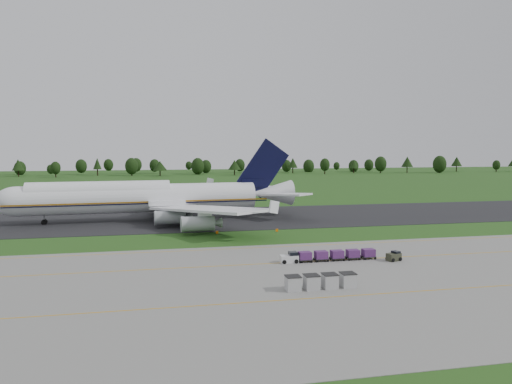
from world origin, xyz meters
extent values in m
plane|color=#204715|center=(0.00, 0.00, 0.00)|extent=(600.00, 600.00, 0.00)
cube|color=slate|center=(0.00, -34.00, 0.03)|extent=(300.00, 52.00, 0.06)
cube|color=black|center=(0.00, 28.00, 0.04)|extent=(300.00, 40.00, 0.08)
cube|color=#C48A0B|center=(0.00, -22.00, 0.07)|extent=(300.00, 0.25, 0.01)
cube|color=#C48A0B|center=(0.00, -40.00, 0.07)|extent=(300.00, 0.20, 0.01)
cube|color=#C48A0B|center=(0.00, -10.00, 0.07)|extent=(120.00, 0.20, 0.01)
cylinder|color=black|center=(-95.54, 225.62, 1.87)|extent=(0.70, 0.70, 3.73)
cone|color=#1F3813|center=(-95.54, 225.62, 7.05)|extent=(7.05, 7.05, 6.64)
cylinder|color=black|center=(-72.52, 213.65, 1.81)|extent=(0.70, 0.70, 3.61)
sphere|color=#1F3813|center=(-72.52, 213.65, 5.52)|extent=(5.74, 5.74, 5.74)
cylinder|color=black|center=(-50.45, 226.50, 1.98)|extent=(0.70, 0.70, 3.95)
cone|color=#1F3813|center=(-50.45, 226.50, 7.47)|extent=(5.15, 5.15, 7.03)
cylinder|color=black|center=(-29.81, 222.48, 1.92)|extent=(0.70, 0.70, 3.83)
sphere|color=#1F3813|center=(-29.81, 222.48, 5.86)|extent=(7.94, 7.94, 7.94)
cylinder|color=black|center=(-12.74, 215.74, 1.65)|extent=(0.70, 0.70, 3.30)
cone|color=#1F3813|center=(-12.74, 215.74, 6.23)|extent=(8.78, 8.78, 5.86)
cylinder|color=black|center=(11.39, 227.56, 1.74)|extent=(0.70, 0.70, 3.48)
sphere|color=#1F3813|center=(11.39, 227.56, 5.32)|extent=(8.24, 8.24, 8.24)
cylinder|color=black|center=(33.31, 215.10, 1.70)|extent=(0.70, 0.70, 3.40)
cone|color=#1F3813|center=(33.31, 215.10, 6.42)|extent=(7.98, 7.98, 6.04)
cylinder|color=black|center=(50.43, 227.92, 1.44)|extent=(0.70, 0.70, 2.88)
sphere|color=#1F3813|center=(50.43, 227.92, 4.40)|extent=(6.53, 6.53, 6.53)
cylinder|color=black|center=(75.11, 227.67, 1.86)|extent=(0.70, 0.70, 3.72)
cone|color=#1F3813|center=(75.11, 227.67, 7.03)|extent=(6.46, 6.46, 6.62)
cylinder|color=black|center=(93.03, 214.68, 2.01)|extent=(0.70, 0.70, 4.01)
sphere|color=#1F3813|center=(93.03, 214.68, 6.13)|extent=(6.42, 6.42, 6.42)
cylinder|color=black|center=(116.66, 222.71, 1.64)|extent=(0.70, 0.70, 3.28)
cone|color=#1F3813|center=(116.66, 222.71, 6.20)|extent=(6.39, 6.39, 5.83)
cylinder|color=black|center=(134.67, 219.41, 2.01)|extent=(0.70, 0.70, 4.03)
sphere|color=#1F3813|center=(134.67, 219.41, 6.15)|extent=(7.96, 7.96, 7.96)
cylinder|color=black|center=(153.43, 217.56, 2.01)|extent=(0.70, 0.70, 4.03)
cone|color=#1F3813|center=(153.43, 217.56, 7.61)|extent=(7.88, 7.88, 7.16)
cylinder|color=black|center=(174.74, 212.32, 1.94)|extent=(0.70, 0.70, 3.88)
sphere|color=#1F3813|center=(174.74, 212.32, 5.93)|extent=(8.97, 8.97, 8.97)
cylinder|color=black|center=(197.72, 227.22, 1.93)|extent=(0.70, 0.70, 3.86)
cone|color=#1F3813|center=(197.72, 227.22, 7.28)|extent=(7.54, 7.54, 6.85)
cylinder|color=black|center=(220.82, 214.75, 1.63)|extent=(0.70, 0.70, 3.26)
sphere|color=#1F3813|center=(220.82, 214.75, 4.98)|extent=(5.26, 5.26, 5.26)
cylinder|color=white|center=(-20.95, 27.08, 5.47)|extent=(55.00, 9.81, 6.79)
cylinder|color=white|center=(-30.37, 26.55, 7.07)|extent=(32.32, 7.07, 5.30)
sphere|color=white|center=(-48.27, 25.56, 5.47)|extent=(6.79, 6.79, 6.79)
cone|color=white|center=(11.54, 28.88, 5.94)|extent=(10.72, 7.02, 6.45)
cube|color=#B4751B|center=(-20.76, 23.67, 4.91)|extent=(60.28, 3.40, 0.33)
cube|color=white|center=(-7.29, 9.79, 4.62)|extent=(23.87, 32.60, 0.52)
cube|color=white|center=(-9.28, 45.77, 4.62)|extent=(21.13, 33.22, 0.52)
cylinder|color=#95989D|center=(-14.70, 15.52, 2.26)|extent=(6.76, 3.38, 3.02)
cylinder|color=#95989D|center=(-9.58, 5.41, 2.26)|extent=(6.76, 3.38, 3.02)
cylinder|color=#95989D|center=(-16.01, 39.26, 2.26)|extent=(6.76, 3.38, 3.02)
cylinder|color=#95989D|center=(-12.05, 49.87, 2.26)|extent=(6.76, 3.38, 3.02)
cube|color=black|center=(9.20, 28.75, 12.29)|extent=(13.76, 1.28, 15.15)
cube|color=white|center=(13.34, 21.90, 6.23)|extent=(11.30, 13.01, 0.42)
cube|color=white|center=(12.56, 36.02, 6.23)|extent=(10.46, 13.24, 0.42)
cylinder|color=slate|center=(-42.62, 25.88, 1.04)|extent=(0.34, 0.34, 2.08)
cylinder|color=black|center=(-42.62, 25.88, 0.61)|extent=(1.27, 0.92, 1.23)
cylinder|color=slate|center=(-15.07, 23.15, 1.04)|extent=(0.34, 0.34, 2.08)
cylinder|color=black|center=(-15.07, 23.15, 0.61)|extent=(1.27, 0.92, 1.23)
cylinder|color=slate|center=(-15.54, 31.63, 1.04)|extent=(0.34, 0.34, 2.08)
cylinder|color=black|center=(-15.54, 31.63, 0.61)|extent=(1.27, 0.92, 1.23)
cube|color=silver|center=(1.70, -22.13, 0.64)|extent=(2.73, 1.47, 1.15)
cylinder|color=black|center=(0.75, -22.87, 0.37)|extent=(0.63, 0.23, 0.63)
cube|color=black|center=(4.21, -22.13, 0.43)|extent=(2.10, 1.57, 0.13)
cube|color=#4B2158|center=(4.21, -22.13, 1.06)|extent=(1.89, 1.47, 1.15)
cylinder|color=black|center=(3.37, -22.87, 0.24)|extent=(0.36, 0.16, 0.36)
cube|color=black|center=(6.83, -22.13, 0.43)|extent=(2.10, 1.57, 0.13)
cube|color=#4B2158|center=(6.83, -22.13, 1.06)|extent=(1.89, 1.47, 1.15)
cylinder|color=black|center=(6.00, -22.87, 0.24)|extent=(0.36, 0.16, 0.36)
cube|color=black|center=(9.46, -22.13, 0.43)|extent=(2.10, 1.57, 0.13)
cube|color=#4B2158|center=(9.46, -22.13, 1.06)|extent=(1.89, 1.47, 1.15)
cylinder|color=black|center=(8.62, -22.87, 0.24)|extent=(0.36, 0.16, 0.36)
cube|color=black|center=(12.08, -22.13, 0.43)|extent=(2.10, 1.57, 0.13)
cube|color=#4B2158|center=(12.08, -22.13, 1.06)|extent=(1.89, 1.47, 1.15)
cylinder|color=black|center=(11.24, -22.87, 0.24)|extent=(0.36, 0.16, 0.36)
cube|color=black|center=(14.70, -22.13, 0.43)|extent=(2.10, 1.57, 0.13)
cube|color=#4B2158|center=(14.70, -22.13, 1.06)|extent=(1.89, 1.47, 1.15)
cylinder|color=black|center=(13.86, -22.87, 0.24)|extent=(0.36, 0.16, 0.36)
cylinder|color=black|center=(1.70, -22.13, 0.37)|extent=(0.63, 0.23, 0.63)
cube|color=#303323|center=(17.96, -24.24, 0.65)|extent=(2.43, 1.86, 1.18)
cylinder|color=black|center=(17.21, -24.88, 0.36)|extent=(0.60, 0.21, 0.60)
cylinder|color=black|center=(18.71, -23.60, 0.36)|extent=(0.60, 0.21, 0.60)
cube|color=#A9A9A9|center=(-1.86, -36.44, 0.93)|extent=(1.74, 1.74, 1.74)
cube|color=black|center=(-1.86, -36.44, 1.84)|extent=(1.85, 1.85, 0.09)
cube|color=#A9A9A9|center=(0.54, -36.44, 0.93)|extent=(1.74, 1.74, 1.74)
cube|color=black|center=(0.54, -36.44, 1.84)|extent=(1.85, 1.85, 0.09)
cube|color=#A9A9A9|center=(2.94, -36.44, 0.93)|extent=(1.74, 1.74, 1.74)
cube|color=black|center=(2.94, -36.44, 1.84)|extent=(1.85, 1.85, 0.09)
cube|color=#A9A9A9|center=(5.34, -36.44, 0.93)|extent=(1.74, 1.74, 1.74)
cube|color=black|center=(5.34, -36.44, 1.84)|extent=(1.85, 1.85, 0.09)
cube|color=orange|center=(-5.66, 5.70, 0.30)|extent=(0.50, 0.12, 0.60)
cube|color=black|center=(-5.66, 5.70, 0.02)|extent=(0.30, 0.30, 0.04)
cube|color=orange|center=(6.94, 5.70, 0.30)|extent=(0.50, 0.12, 0.60)
cube|color=black|center=(6.94, 5.70, 0.02)|extent=(0.30, 0.30, 0.04)
camera|label=1|loc=(-18.85, -94.25, 17.69)|focal=35.00mm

